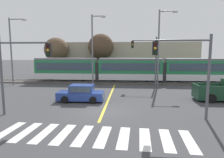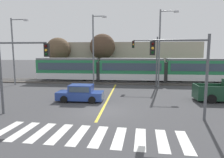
# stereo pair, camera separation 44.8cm
# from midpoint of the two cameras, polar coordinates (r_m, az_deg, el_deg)

# --- Properties ---
(ground_plane) EXTENTS (200.00, 200.00, 0.00)m
(ground_plane) POSITION_cam_midpoint_polar(r_m,az_deg,el_deg) (15.38, -3.29, -9.19)
(ground_plane) COLOR #3D3D3F
(track_bed) EXTENTS (120.00, 4.00, 0.18)m
(track_bed) POSITION_cam_midpoint_polar(r_m,az_deg,el_deg) (29.69, 0.63, -0.83)
(track_bed) COLOR #4C4742
(track_bed) RESTS_ON ground
(rail_near) EXTENTS (120.00, 0.08, 0.10)m
(rail_near) POSITION_cam_midpoint_polar(r_m,az_deg,el_deg) (28.96, 0.53, -0.77)
(rail_near) COLOR #939399
(rail_near) RESTS_ON track_bed
(rail_far) EXTENTS (120.00, 0.08, 0.10)m
(rail_far) POSITION_cam_midpoint_polar(r_m,az_deg,el_deg) (30.38, 0.73, -0.38)
(rail_far) COLOR #939399
(rail_far) RESTS_ON track_bed
(light_rail_tram) EXTENTS (28.00, 2.64, 3.43)m
(light_rail_tram) POSITION_cam_midpoint_polar(r_m,az_deg,el_deg) (29.39, 4.80, 2.89)
(light_rail_tram) COLOR silver
(light_rail_tram) RESTS_ON track_bed
(crosswalk_stripe_0) EXTENTS (0.71, 2.83, 0.01)m
(crosswalk_stripe_0) POSITION_cam_midpoint_polar(r_m,az_deg,el_deg) (13.26, -28.40, -12.88)
(crosswalk_stripe_0) COLOR silver
(crosswalk_stripe_0) RESTS_ON ground
(crosswalk_stripe_1) EXTENTS (0.71, 2.83, 0.01)m
(crosswalk_stripe_1) POSITION_cam_midpoint_polar(r_m,az_deg,el_deg) (12.66, -24.25, -13.59)
(crosswalk_stripe_1) COLOR silver
(crosswalk_stripe_1) RESTS_ON ground
(crosswalk_stripe_2) EXTENTS (0.71, 2.83, 0.01)m
(crosswalk_stripe_2) POSITION_cam_midpoint_polar(r_m,az_deg,el_deg) (12.14, -19.70, -14.28)
(crosswalk_stripe_2) COLOR silver
(crosswalk_stripe_2) RESTS_ON ground
(crosswalk_stripe_3) EXTENTS (0.71, 2.83, 0.01)m
(crosswalk_stripe_3) POSITION_cam_midpoint_polar(r_m,az_deg,el_deg) (11.70, -14.74, -14.93)
(crosswalk_stripe_3) COLOR silver
(crosswalk_stripe_3) RESTS_ON ground
(crosswalk_stripe_4) EXTENTS (0.71, 2.83, 0.01)m
(crosswalk_stripe_4) POSITION_cam_midpoint_polar(r_m,az_deg,el_deg) (11.34, -9.40, -15.51)
(crosswalk_stripe_4) COLOR silver
(crosswalk_stripe_4) RESTS_ON ground
(crosswalk_stripe_5) EXTENTS (0.71, 2.83, 0.01)m
(crosswalk_stripe_5) POSITION_cam_midpoint_polar(r_m,az_deg,el_deg) (11.09, -3.74, -15.98)
(crosswalk_stripe_5) COLOR silver
(crosswalk_stripe_5) RESTS_ON ground
(crosswalk_stripe_6) EXTENTS (0.71, 2.83, 0.01)m
(crosswalk_stripe_6) POSITION_cam_midpoint_polar(r_m,az_deg,el_deg) (10.94, 2.16, -16.31)
(crosswalk_stripe_6) COLOR silver
(crosswalk_stripe_6) RESTS_ON ground
(crosswalk_stripe_7) EXTENTS (0.71, 2.83, 0.01)m
(crosswalk_stripe_7) POSITION_cam_midpoint_polar(r_m,az_deg,el_deg) (10.90, 8.17, -16.48)
(crosswalk_stripe_7) COLOR silver
(crosswalk_stripe_7) RESTS_ON ground
(crosswalk_stripe_8) EXTENTS (0.71, 2.83, 0.01)m
(crosswalk_stripe_8) POSITION_cam_midpoint_polar(r_m,az_deg,el_deg) (10.97, 14.17, -16.47)
(crosswalk_stripe_8) COLOR silver
(crosswalk_stripe_8) RESTS_ON ground
(crosswalk_stripe_9) EXTENTS (0.71, 2.83, 0.01)m
(crosswalk_stripe_9) POSITION_cam_midpoint_polar(r_m,az_deg,el_deg) (11.15, 20.03, -16.31)
(crosswalk_stripe_9) COLOR silver
(crosswalk_stripe_9) RESTS_ON ground
(lane_centre_line) EXTENTS (0.20, 15.22, 0.01)m
(lane_centre_line) POSITION_cam_midpoint_polar(r_m,az_deg,el_deg) (20.29, -1.29, -5.04)
(lane_centre_line) COLOR gold
(lane_centre_line) RESTS_ON ground
(sedan_crossing) EXTENTS (4.21, 1.94, 1.52)m
(sedan_crossing) POSITION_cam_midpoint_polar(r_m,az_deg,el_deg) (18.53, -9.51, -4.15)
(sedan_crossing) COLOR #284293
(sedan_crossing) RESTS_ON ground
(traffic_light_near_left) EXTENTS (3.75, 0.38, 5.68)m
(traffic_light_near_left) POSITION_cam_midpoint_polar(r_m,az_deg,el_deg) (15.39, -25.95, 4.08)
(traffic_light_near_left) COLOR #515459
(traffic_light_near_left) RESTS_ON ground
(traffic_light_far_right) EXTENTS (3.25, 0.38, 6.39)m
(traffic_light_far_right) POSITION_cam_midpoint_polar(r_m,az_deg,el_deg) (25.86, 9.72, 6.89)
(traffic_light_far_right) COLOR #515459
(traffic_light_far_right) RESTS_ON ground
(traffic_light_near_right) EXTENTS (3.75, 0.38, 5.60)m
(traffic_light_near_right) POSITION_cam_midpoint_polar(r_m,az_deg,el_deg) (13.84, 20.20, 4.23)
(traffic_light_near_right) COLOR #515459
(traffic_light_near_right) RESTS_ON ground
(street_lamp_west) EXTENTS (2.45, 0.28, 8.97)m
(street_lamp_west) POSITION_cam_midpoint_polar(r_m,az_deg,el_deg) (30.26, -26.94, 8.04)
(street_lamp_west) COLOR slate
(street_lamp_west) RESTS_ON ground
(street_lamp_centre) EXTENTS (1.90, 0.28, 9.34)m
(street_lamp_centre) POSITION_cam_midpoint_polar(r_m,az_deg,el_deg) (27.00, -5.80, 9.21)
(street_lamp_centre) COLOR slate
(street_lamp_centre) RESTS_ON ground
(street_lamp_east) EXTENTS (2.28, 0.28, 9.69)m
(street_lamp_east) POSITION_cam_midpoint_polar(r_m,az_deg,el_deg) (26.19, 13.09, 9.60)
(street_lamp_east) COLOR slate
(street_lamp_east) RESTS_ON ground
(bare_tree_far_west) EXTENTS (4.25, 4.25, 7.06)m
(bare_tree_far_west) POSITION_cam_midpoint_polar(r_m,az_deg,el_deg) (36.99, -15.97, 8.05)
(bare_tree_far_west) COLOR brown
(bare_tree_far_west) RESTS_ON ground
(bare_tree_west) EXTENTS (4.39, 4.39, 7.64)m
(bare_tree_west) POSITION_cam_midpoint_polar(r_m,az_deg,el_deg) (34.96, -3.58, 9.20)
(bare_tree_west) COLOR brown
(bare_tree_west) RESTS_ON ground
(building_backdrop_far) EXTENTS (26.28, 6.00, 6.28)m
(building_backdrop_far) POSITION_cam_midpoint_polar(r_m,az_deg,el_deg) (38.68, 3.40, 5.65)
(building_backdrop_far) COLOR tan
(building_backdrop_far) RESTS_ON ground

